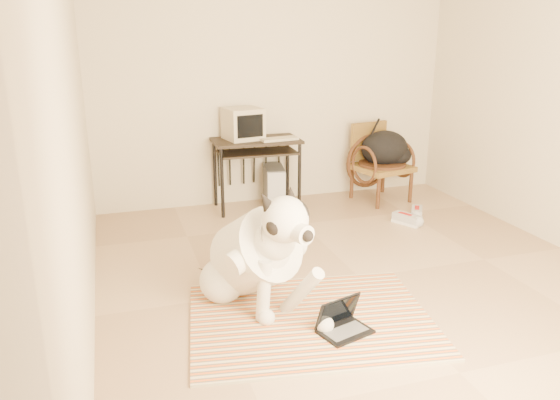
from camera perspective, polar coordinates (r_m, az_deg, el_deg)
name	(u,v)px	position (r m, az deg, el deg)	size (l,w,h in m)	color
floor	(359,278)	(4.42, 8.31, -8.04)	(4.50, 4.50, 0.00)	tan
wall_back	(275,80)	(6.11, -0.50, 12.41)	(4.50, 4.50, 0.00)	beige
wall_left	(72,120)	(3.61, -20.87, 7.77)	(4.50, 4.50, 0.00)	beige
rug	(311,319)	(3.78, 3.23, -12.35)	(1.78, 1.46, 0.02)	#D86024
dog	(256,256)	(3.81, -2.50, -5.85)	(0.76, 1.20, 0.97)	silver
laptop	(342,323)	(3.63, 6.51, -12.65)	(0.37, 0.31, 0.23)	black
computer_desk	(257,149)	(5.84, -2.46, 5.30)	(0.93, 0.53, 0.77)	black
crt_monitor	(243,124)	(5.82, -3.86, 7.95)	(0.42, 0.41, 0.33)	#B6A88E
desk_keyboard	(279,139)	(5.77, -0.11, 6.39)	(0.40, 0.15, 0.03)	#B6A88E
pc_tower	(274,186)	(6.04, -0.63, 1.46)	(0.28, 0.50, 0.45)	#4F4F51
rattan_chair	(379,162)	(6.33, 10.31, 3.91)	(0.68, 0.66, 0.87)	olive
backpack	(387,149)	(6.31, 11.09, 5.20)	(0.58, 0.45, 0.40)	black
sneaker_left	(407,219)	(5.66, 13.11, -1.99)	(0.24, 0.32, 0.10)	silver
sneaker_right	(417,213)	(5.90, 14.09, -1.31)	(0.24, 0.29, 0.10)	silver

